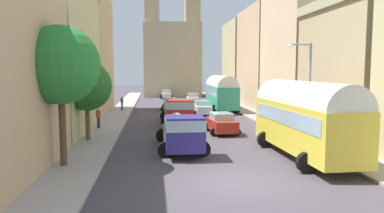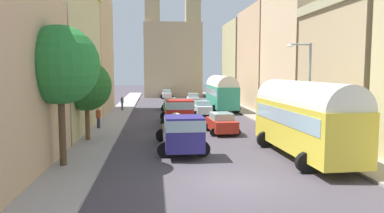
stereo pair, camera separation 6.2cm
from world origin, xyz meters
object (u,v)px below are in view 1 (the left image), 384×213
parked_bus_0 (304,116)px  car_4 (193,99)px  parked_bus_1 (221,91)px  car_0 (170,104)px  streetlamp_near (306,85)px  cargo_truck_1 (179,111)px  pedestrian_1 (98,117)px  car_1 (166,94)px  cargo_truck_0 (182,132)px  car_2 (222,123)px  car_3 (202,108)px  pedestrian_0 (122,103)px

parked_bus_0 → car_4: (-2.77, 31.36, -1.54)m
parked_bus_1 → car_0: bearing=171.4°
parked_bus_0 → car_4: 31.52m
streetlamp_near → cargo_truck_1: bearing=129.5°
pedestrian_1 → car_1: bearing=78.5°
cargo_truck_0 → car_1: 41.37m
car_0 → streetlamp_near: (7.80, -21.48, 3.14)m
car_0 → streetlamp_near: bearing=-70.0°
parked_bus_0 → parked_bus_1: bearing=90.4°
car_2 → pedestrian_1: bearing=164.2°
car_1 → car_3: bearing=-82.8°
cargo_truck_1 → streetlamp_near: streetlamp_near is taller
parked_bus_0 → cargo_truck_1: size_ratio=1.36×
parked_bus_0 → car_2: size_ratio=2.40×
car_3 → pedestrian_1: pedestrian_1 is taller
parked_bus_0 → pedestrian_0: 26.80m
car_3 → cargo_truck_1: bearing=-112.2°
car_1 → car_2: bearing=-85.2°
parked_bus_0 → cargo_truck_0: size_ratio=1.26×
cargo_truck_1 → car_2: cargo_truck_1 is taller
car_2 → car_3: (0.02, 11.72, -0.02)m
pedestrian_1 → parked_bus_1: bearing=46.2°
parked_bus_1 → cargo_truck_0: size_ratio=1.33×
car_0 → car_2: size_ratio=0.99×
car_4 → streetlamp_near: size_ratio=0.58×
parked_bus_0 → parked_bus_1: size_ratio=0.95×
parked_bus_1 → car_2: size_ratio=2.53×
car_4 → pedestrian_1: size_ratio=2.10×
car_4 → pedestrian_1: bearing=-115.8°
parked_bus_1 → car_0: size_ratio=2.56×
cargo_truck_0 → car_1: bearing=89.3°
car_0 → pedestrian_1: 15.37m
car_0 → car_4: 7.39m
pedestrian_0 → pedestrian_1: pedestrian_1 is taller
parked_bus_1 → car_1: 20.58m
car_0 → car_3: bearing=-56.9°
car_0 → pedestrian_0: bearing=-171.2°
parked_bus_0 → car_3: size_ratio=2.19×
parked_bus_0 → streetlamp_near: 4.01m
car_0 → car_4: (3.51, 6.51, 0.06)m
pedestrian_0 → streetlamp_near: (13.43, -20.61, 2.87)m
car_4 → car_0: bearing=-118.3°
car_4 → car_3: bearing=-91.3°
cargo_truck_1 → streetlamp_near: size_ratio=1.06×
parked_bus_1 → parked_bus_0: bearing=-89.6°
car_0 → pedestrian_0: (-5.63, -0.87, 0.28)m
car_3 → car_4: size_ratio=1.13×
cargo_truck_1 → car_1: cargo_truck_1 is taller
car_2 → cargo_truck_1: bearing=124.2°
parked_bus_1 → pedestrian_1: size_ratio=5.48×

